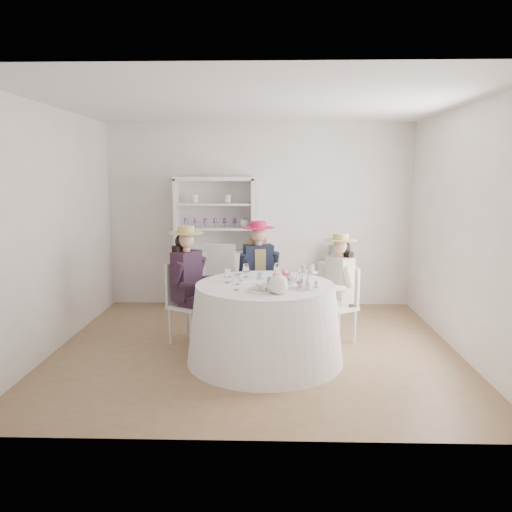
{
  "coord_description": "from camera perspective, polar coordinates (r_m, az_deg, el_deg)",
  "views": [
    {
      "loc": [
        0.15,
        -5.44,
        1.97
      ],
      "look_at": [
        0.0,
        0.1,
        1.05
      ],
      "focal_mm": 35.0,
      "sensor_mm": 36.0,
      "label": 1
    }
  ],
  "objects": [
    {
      "name": "wall_back",
      "position": [
        7.47,
        0.4,
        4.65
      ],
      "size": [
        4.5,
        0.0,
        4.5
      ],
      "primitive_type": "plane",
      "rotation": [
        1.57,
        0.0,
        0.0
      ],
      "color": "silver",
      "rests_on": "ground"
    },
    {
      "name": "stemware_set",
      "position": [
        5.19,
        1.06,
        -2.4
      ],
      "size": [
        0.85,
        0.85,
        0.15
      ],
      "color": "white",
      "rests_on": "tea_table"
    },
    {
      "name": "tea_table",
      "position": [
        5.31,
        1.04,
        -7.62
      ],
      "size": [
        1.65,
        1.65,
        0.83
      ],
      "rotation": [
        0.0,
        0.0,
        0.36
      ],
      "color": "white",
      "rests_on": "ground"
    },
    {
      "name": "sandwich_plate",
      "position": [
        4.89,
        0.65,
        -3.82
      ],
      "size": [
        0.29,
        0.29,
        0.06
      ],
      "rotation": [
        0.0,
        0.0,
        -0.09
      ],
      "color": "white",
      "rests_on": "tea_table"
    },
    {
      "name": "teacup_b",
      "position": [
        5.44,
        0.46,
        -2.33
      ],
      "size": [
        0.07,
        0.07,
        0.06
      ],
      "primitive_type": "imported",
      "rotation": [
        0.0,
        0.0,
        -0.13
      ],
      "color": "white",
      "rests_on": "tea_table"
    },
    {
      "name": "wall_left",
      "position": [
        5.98,
        -22.16,
        2.78
      ],
      "size": [
        0.0,
        4.5,
        4.5
      ],
      "primitive_type": "plane",
      "rotation": [
        1.57,
        0.0,
        1.57
      ],
      "color": "silver",
      "rests_on": "ground"
    },
    {
      "name": "flower_bowl",
      "position": [
        5.16,
        3.2,
        -3.02
      ],
      "size": [
        0.27,
        0.27,
        0.05
      ],
      "primitive_type": "imported",
      "rotation": [
        0.0,
        0.0,
        0.35
      ],
      "color": "white",
      "rests_on": "tea_table"
    },
    {
      "name": "flower_arrangement",
      "position": [
        5.11,
        3.22,
        -2.4
      ],
      "size": [
        0.19,
        0.19,
        0.07
      ],
      "rotation": [
        0.0,
        0.0,
        0.35
      ],
      "color": "pink",
      "rests_on": "tea_table"
    },
    {
      "name": "hatbox",
      "position": [
        7.35,
        9.33,
        0.24
      ],
      "size": [
        0.34,
        0.34,
        0.27
      ],
      "primitive_type": "cylinder",
      "rotation": [
        0.0,
        0.0,
        -0.3
      ],
      "color": "black",
      "rests_on": "side_table"
    },
    {
      "name": "spare_chair",
      "position": [
        6.96,
        -3.87,
        -2.38
      ],
      "size": [
        0.45,
        0.45,
        1.02
      ],
      "rotation": [
        0.0,
        0.0,
        3.07
      ],
      "color": "silver",
      "rests_on": "ground"
    },
    {
      "name": "cupcake_stand",
      "position": [
        5.01,
        5.99,
        -2.75
      ],
      "size": [
        0.25,
        0.25,
        0.23
      ],
      "rotation": [
        0.0,
        0.0,
        -0.25
      ],
      "color": "white",
      "rests_on": "tea_table"
    },
    {
      "name": "teacup_c",
      "position": [
        5.4,
        3.08,
        -2.38
      ],
      "size": [
        0.09,
        0.09,
        0.07
      ],
      "primitive_type": "imported",
      "rotation": [
        0.0,
        0.0,
        -0.02
      ],
      "color": "white",
      "rests_on": "tea_table"
    },
    {
      "name": "guest_right",
      "position": [
        5.89,
        9.35,
        -2.89
      ],
      "size": [
        0.55,
        0.51,
        1.29
      ],
      "rotation": [
        0.0,
        0.0,
        -1.03
      ],
      "color": "silver",
      "rests_on": "ground"
    },
    {
      "name": "ground",
      "position": [
        5.79,
        -0.03,
        -10.48
      ],
      "size": [
        4.5,
        4.5,
        0.0
      ],
      "primitive_type": "plane",
      "color": "brown",
      "rests_on": "ground"
    },
    {
      "name": "hutch",
      "position": [
        7.36,
        -4.62,
        -0.67
      ],
      "size": [
        1.17,
        0.52,
        1.92
      ],
      "rotation": [
        0.0,
        0.0,
        -0.09
      ],
      "color": "silver",
      "rests_on": "ground"
    },
    {
      "name": "teacup_a",
      "position": [
        5.31,
        -1.98,
        -2.54
      ],
      "size": [
        0.11,
        0.11,
        0.07
      ],
      "primitive_type": "imported",
      "rotation": [
        0.0,
        0.0,
        0.25
      ],
      "color": "white",
      "rests_on": "tea_table"
    },
    {
      "name": "guest_mid",
      "position": [
        6.24,
        0.32,
        -1.53
      ],
      "size": [
        0.52,
        0.56,
        1.39
      ],
      "rotation": [
        0.0,
        0.0,
        0.26
      ],
      "color": "silver",
      "rests_on": "ground"
    },
    {
      "name": "guest_left",
      "position": [
        5.83,
        -7.73,
        -2.48
      ],
      "size": [
        0.59,
        0.54,
        1.38
      ],
      "rotation": [
        0.0,
        0.0,
        1.06
      ],
      "color": "silver",
      "rests_on": "ground"
    },
    {
      "name": "wall_front",
      "position": [
        3.5,
        -0.95,
        -0.76
      ],
      "size": [
        4.5,
        0.0,
        4.5
      ],
      "primitive_type": "plane",
      "rotation": [
        -1.57,
        0.0,
        0.0
      ],
      "color": "silver",
      "rests_on": "ground"
    },
    {
      "name": "wall_right",
      "position": [
        5.86,
        22.56,
        2.64
      ],
      "size": [
        0.0,
        4.5,
        4.5
      ],
      "primitive_type": "plane",
      "rotation": [
        1.57,
        0.0,
        -1.57
      ],
      "color": "silver",
      "rests_on": "ground"
    },
    {
      "name": "table_teapot",
      "position": [
        4.78,
        2.58,
        -3.27
      ],
      "size": [
        0.28,
        0.2,
        0.21
      ],
      "rotation": [
        0.0,
        0.0,
        -0.13
      ],
      "color": "white",
      "rests_on": "tea_table"
    },
    {
      "name": "side_table",
      "position": [
        7.44,
        9.24,
        -3.38
      ],
      "size": [
        0.54,
        0.54,
        0.68
      ],
      "primitive_type": "cube",
      "rotation": [
        0.0,
        0.0,
        0.28
      ],
      "color": "silver",
      "rests_on": "ground"
    },
    {
      "name": "ceiling",
      "position": [
        5.49,
        -0.03,
        17.07
      ],
      "size": [
        4.5,
        4.5,
        0.0
      ],
      "primitive_type": "plane",
      "rotation": [
        3.14,
        0.0,
        0.0
      ],
      "color": "white",
      "rests_on": "wall_back"
    }
  ]
}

